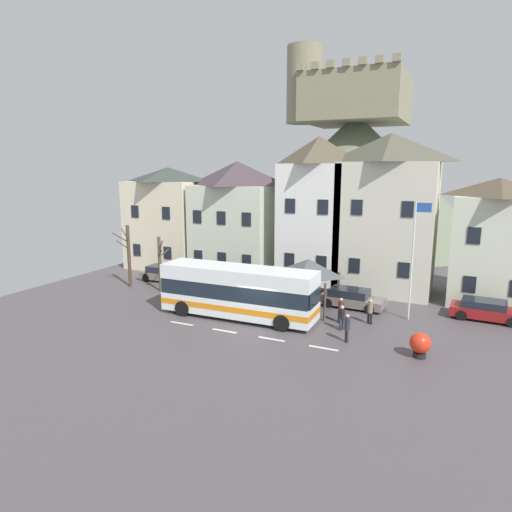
# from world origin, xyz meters

# --- Properties ---
(ground_plane) EXTENTS (40.00, 60.00, 0.07)m
(ground_plane) POSITION_xyz_m (0.00, -0.00, -0.03)
(ground_plane) COLOR #4F484D
(townhouse_00) EXTENTS (6.89, 5.76, 9.45)m
(townhouse_00) POSITION_xyz_m (-14.75, 11.85, 4.73)
(townhouse_00) COLOR beige
(townhouse_00) RESTS_ON ground_plane
(townhouse_01) EXTENTS (6.98, 5.89, 9.96)m
(townhouse_01) POSITION_xyz_m (-7.49, 11.91, 4.98)
(townhouse_01) COLOR beige
(townhouse_01) RESTS_ON ground_plane
(townhouse_02) EXTENTS (5.17, 5.64, 11.84)m
(townhouse_02) POSITION_xyz_m (-0.13, 11.79, 5.92)
(townhouse_02) COLOR white
(townhouse_02) RESTS_ON ground_plane
(townhouse_03) EXTENTS (6.94, 5.20, 11.90)m
(townhouse_03) POSITION_xyz_m (5.41, 11.57, 5.95)
(townhouse_03) COLOR beige
(townhouse_03) RESTS_ON ground_plane
(townhouse_04) EXTENTS (5.46, 5.86, 8.74)m
(townhouse_04) POSITION_xyz_m (12.73, 11.90, 4.37)
(townhouse_04) COLOR beige
(townhouse_04) RESTS_ON ground_plane
(hilltop_castle) EXTENTS (33.98, 33.98, 23.98)m
(hilltop_castle) POSITION_xyz_m (-2.69, 35.03, 8.57)
(hilltop_castle) COLOR #667057
(hilltop_castle) RESTS_ON ground_plane
(transit_bus) EXTENTS (10.15, 2.82, 3.27)m
(transit_bus) POSITION_xyz_m (-1.88, 1.14, 1.65)
(transit_bus) COLOR white
(transit_bus) RESTS_ON ground_plane
(bus_shelter) EXTENTS (3.60, 3.60, 3.47)m
(bus_shelter) POSITION_xyz_m (1.62, 4.54, 2.91)
(bus_shelter) COLOR #473D33
(bus_shelter) RESTS_ON ground_plane
(parked_car_00) EXTENTS (4.42, 2.13, 1.28)m
(parked_car_00) POSITION_xyz_m (4.12, 6.35, 0.63)
(parked_car_00) COLOR slate
(parked_car_00) RESTS_ON ground_plane
(parked_car_01) EXTENTS (4.48, 2.04, 1.27)m
(parked_car_01) POSITION_xyz_m (-11.79, 6.91, 0.63)
(parked_car_01) COLOR slate
(parked_car_01) RESTS_ON ground_plane
(parked_car_02) EXTENTS (4.66, 2.30, 1.22)m
(parked_car_02) POSITION_xyz_m (-6.64, 7.17, 0.61)
(parked_car_02) COLOR slate
(parked_car_02) RESTS_ON ground_plane
(parked_car_03) EXTENTS (4.35, 2.12, 1.25)m
(parked_car_03) POSITION_xyz_m (12.42, 7.38, 0.62)
(parked_car_03) COLOR maroon
(parked_car_03) RESTS_ON ground_plane
(pedestrian_00) EXTENTS (0.35, 0.34, 1.59)m
(pedestrian_00) POSITION_xyz_m (4.30, 2.89, 0.90)
(pedestrian_00) COLOR black
(pedestrian_00) RESTS_ON ground_plane
(pedestrian_01) EXTENTS (0.29, 0.29, 1.61)m
(pedestrian_01) POSITION_xyz_m (5.41, -0.04, 0.92)
(pedestrian_01) COLOR #38332D
(pedestrian_01) RESTS_ON ground_plane
(pedestrian_02) EXTENTS (0.32, 0.32, 1.55)m
(pedestrian_02) POSITION_xyz_m (5.96, 3.48, 0.89)
(pedestrian_02) COLOR black
(pedestrian_02) RESTS_ON ground_plane
(pedestrian_03) EXTENTS (0.32, 0.32, 1.50)m
(pedestrian_03) POSITION_xyz_m (4.68, 1.71, 0.82)
(pedestrian_03) COLOR #2D2D38
(pedestrian_03) RESTS_ON ground_plane
(public_bench) EXTENTS (1.69, 0.48, 0.87)m
(public_bench) POSITION_xyz_m (2.11, 7.00, 0.47)
(public_bench) COLOR #473828
(public_bench) RESTS_ON ground_plane
(flagpole) EXTENTS (0.95, 0.10, 7.41)m
(flagpole) POSITION_xyz_m (8.08, 5.37, 4.28)
(flagpole) COLOR silver
(flagpole) RESTS_ON ground_plane
(harbour_buoy) EXTENTS (1.05, 1.05, 1.30)m
(harbour_buoy) POSITION_xyz_m (9.22, -0.46, 0.72)
(harbour_buoy) COLOR black
(harbour_buoy) RESTS_ON ground_plane
(bare_tree_00) EXTENTS (1.44, 1.44, 4.27)m
(bare_tree_00) POSITION_xyz_m (-10.14, 4.07, 2.26)
(bare_tree_00) COLOR brown
(bare_tree_00) RESTS_ON ground_plane
(bare_tree_01) EXTENTS (1.58, 1.19, 4.97)m
(bare_tree_01) POSITION_xyz_m (-13.24, 4.14, 2.60)
(bare_tree_01) COLOR #47382D
(bare_tree_01) RESTS_ON ground_plane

